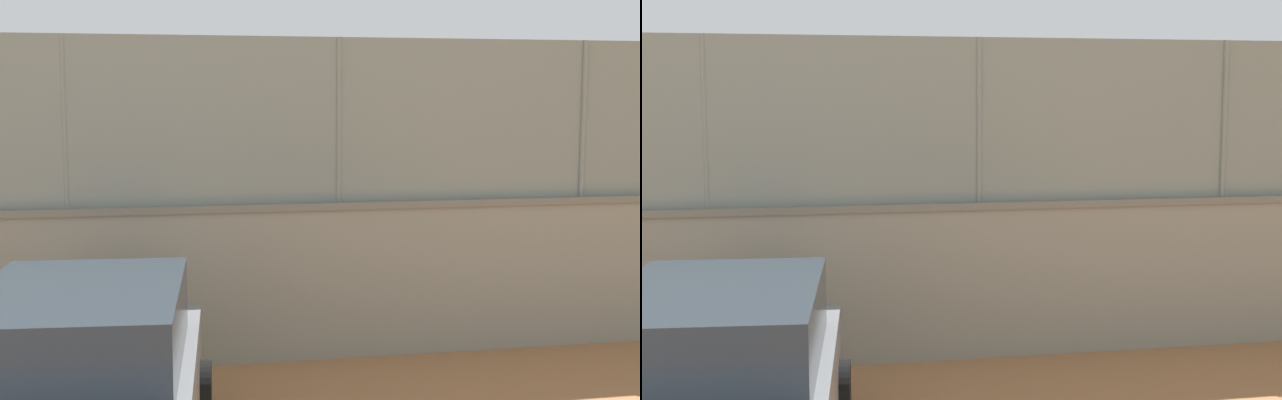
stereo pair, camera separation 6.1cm
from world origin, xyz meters
TOP-DOWN VIEW (x-y plane):
  - ground_plane at (0.00, 0.00)m, footprint 260.00×260.00m
  - perimeter_wall at (2.90, 10.60)m, footprint 27.81×0.47m
  - fence_panel_on_wall at (2.90, 10.60)m, footprint 27.32×0.19m
  - player_near_wall_returning at (4.87, 3.23)m, footprint 1.12×0.68m
  - player_crossing_court at (-1.79, 1.28)m, footprint 0.78×1.03m
  - player_foreground_swinging at (-3.86, 3.77)m, footprint 0.73×1.24m
  - sports_ball at (3.61, 4.06)m, footprint 0.10×0.10m
  - parked_car_grey at (4.09, 13.83)m, footprint 2.22×4.33m

SIDE VIEW (x-z plane):
  - ground_plane at x=0.00m, z-range 0.00..0.00m
  - parked_car_grey at x=4.09m, z-range 0.03..1.62m
  - player_near_wall_returning at x=4.87m, z-range 0.13..1.62m
  - perimeter_wall at x=2.90m, z-range 0.01..1.84m
  - player_foreground_swinging at x=-3.86m, z-range 0.15..1.79m
  - sports_ball at x=3.61m, z-range 0.92..1.02m
  - player_crossing_court at x=-1.79m, z-range 0.15..1.82m
  - fence_panel_on_wall at x=2.90m, z-range 1.83..3.71m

